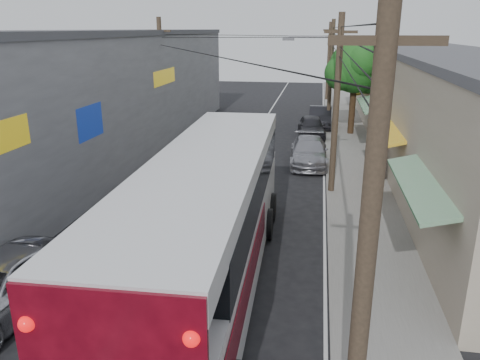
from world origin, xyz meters
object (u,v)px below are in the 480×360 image
object	(u,v)px
coach_bus	(210,219)
pedestrian_far	(379,165)
parked_car_far	(320,117)
parked_car_mid	(311,126)
pedestrian_near	(379,159)
parked_suv	(309,151)

from	to	relation	value
coach_bus	pedestrian_far	xyz separation A→B (m)	(6.12, 11.20, -1.25)
parked_car_far	pedestrian_far	xyz separation A→B (m)	(3.00, -13.03, 0.04)
parked_car_mid	pedestrian_near	distance (m)	9.90
coach_bus	pedestrian_far	size ratio (longest dim) A/B	9.89
parked_car_mid	parked_car_far	bearing A→B (deg)	73.64
parked_car_mid	pedestrian_far	world-z (taller)	pedestrian_far
coach_bus	parked_suv	xyz separation A→B (m)	(2.54, 13.64, -1.34)
parked_suv	parked_car_mid	bearing A→B (deg)	88.22
parked_car_mid	parked_car_far	world-z (taller)	parked_car_far
parked_suv	pedestrian_far	xyz separation A→B (m)	(3.57, -2.44, 0.09)
pedestrian_near	coach_bus	bearing A→B (deg)	64.33
parked_suv	pedestrian_far	bearing A→B (deg)	-36.29
pedestrian_far	parked_car_far	bearing A→B (deg)	-88.72
pedestrian_near	pedestrian_far	distance (m)	0.43
coach_bus	parked_car_mid	distance (m)	21.00
parked_car_far	parked_suv	bearing A→B (deg)	-92.78
coach_bus	pedestrian_near	size ratio (longest dim) A/B	7.75
parked_car_far	pedestrian_near	world-z (taller)	pedestrian_near
pedestrian_far	parked_suv	bearing A→B (deg)	-46.03
parked_car_far	coach_bus	bearing A→B (deg)	-97.01
coach_bus	pedestrian_near	bearing A→B (deg)	60.54
parked_suv	pedestrian_near	world-z (taller)	pedestrian_near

